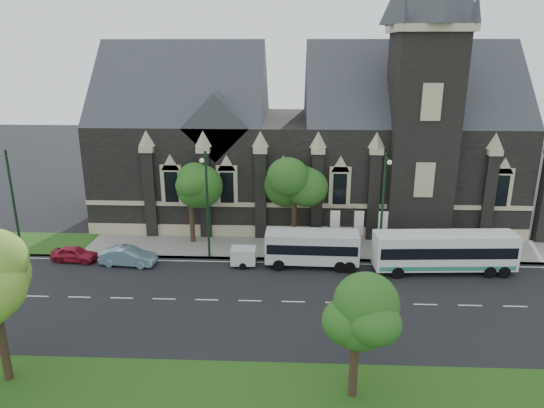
# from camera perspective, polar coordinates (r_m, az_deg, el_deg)

# --- Properties ---
(ground) EXTENTS (160.00, 160.00, 0.00)m
(ground) POSITION_cam_1_polar(r_m,az_deg,el_deg) (35.22, -2.54, -10.96)
(ground) COLOR black
(ground) RESTS_ON ground
(sidewalk) EXTENTS (80.00, 5.00, 0.15)m
(sidewalk) POSITION_cam_1_polar(r_m,az_deg,el_deg) (43.75, -1.47, -4.96)
(sidewalk) COLOR gray
(sidewalk) RESTS_ON ground
(museum) EXTENTS (40.00, 17.70, 29.90)m
(museum) POSITION_cam_1_polar(r_m,az_deg,el_deg) (50.42, 5.05, 7.58)
(museum) COLOR black
(museum) RESTS_ON ground
(tree_park_east) EXTENTS (3.40, 3.40, 6.28)m
(tree_park_east) POSITION_cam_1_polar(r_m,az_deg,el_deg) (24.92, 9.98, -11.94)
(tree_park_east) COLOR black
(tree_park_east) RESTS_ON ground
(tree_walk_right) EXTENTS (4.08, 4.08, 7.80)m
(tree_walk_right) POSITION_cam_1_polar(r_m,az_deg,el_deg) (42.98, 2.86, 2.69)
(tree_walk_right) COLOR black
(tree_walk_right) RESTS_ON ground
(tree_walk_left) EXTENTS (3.91, 3.91, 7.64)m
(tree_walk_left) POSITION_cam_1_polar(r_m,az_deg,el_deg) (43.86, -9.00, 2.68)
(tree_walk_left) COLOR black
(tree_walk_left) RESTS_ON ground
(street_lamp_near) EXTENTS (0.36, 1.88, 9.00)m
(street_lamp_near) POSITION_cam_1_polar(r_m,az_deg,el_deg) (40.32, 12.56, 0.24)
(street_lamp_near) COLOR black
(street_lamp_near) RESTS_ON ground
(street_lamp_mid) EXTENTS (0.36, 1.88, 9.00)m
(street_lamp_mid) POSITION_cam_1_polar(r_m,az_deg,el_deg) (40.28, -7.45, 0.51)
(street_lamp_mid) COLOR black
(street_lamp_mid) RESTS_ON ground
(street_lamp_far) EXTENTS (0.36, 1.88, 9.00)m
(street_lamp_far) POSITION_cam_1_polar(r_m,az_deg,el_deg) (45.82, -27.57, 0.71)
(street_lamp_far) COLOR black
(street_lamp_far) RESTS_ON ground
(banner_flag_left) EXTENTS (0.90, 0.10, 4.00)m
(banner_flag_left) POSITION_cam_1_polar(r_m,az_deg,el_deg) (42.50, 6.95, -2.44)
(banner_flag_left) COLOR black
(banner_flag_left) RESTS_ON ground
(banner_flag_center) EXTENTS (0.90, 0.10, 4.00)m
(banner_flag_center) POSITION_cam_1_polar(r_m,az_deg,el_deg) (42.70, 9.63, -2.47)
(banner_flag_center) COLOR black
(banner_flag_center) RESTS_ON ground
(banner_flag_right) EXTENTS (0.90, 0.10, 4.00)m
(banner_flag_right) POSITION_cam_1_polar(r_m,az_deg,el_deg) (43.00, 12.28, -2.49)
(banner_flag_right) COLOR black
(banner_flag_right) RESTS_ON ground
(tour_coach) EXTENTS (10.91, 3.05, 3.15)m
(tour_coach) POSITION_cam_1_polar(r_m,az_deg,el_deg) (40.92, 19.05, -5.10)
(tour_coach) COLOR white
(tour_coach) RESTS_ON ground
(shuttle_bus) EXTENTS (7.40, 2.74, 2.83)m
(shuttle_bus) POSITION_cam_1_polar(r_m,az_deg,el_deg) (39.92, 4.60, -4.85)
(shuttle_bus) COLOR silver
(shuttle_bus) RESTS_ON ground
(box_trailer) EXTENTS (2.84, 1.66, 1.51)m
(box_trailer) POSITION_cam_1_polar(r_m,az_deg,el_deg) (40.12, -3.27, -5.91)
(box_trailer) COLOR silver
(box_trailer) RESTS_ON ground
(sedan) EXTENTS (4.58, 1.96, 1.47)m
(sedan) POSITION_cam_1_polar(r_m,az_deg,el_deg) (41.91, -16.09, -5.74)
(sedan) COLOR #7899AD
(sedan) RESTS_ON ground
(car_far_red) EXTENTS (3.89, 1.90, 1.28)m
(car_far_red) POSITION_cam_1_polar(r_m,az_deg,el_deg) (44.05, -21.58, -5.30)
(car_far_red) COLOR maroon
(car_far_red) RESTS_ON ground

